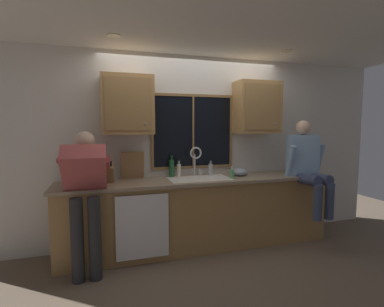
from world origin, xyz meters
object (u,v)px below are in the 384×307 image
at_px(person_sitting_on_counter, 307,163).
at_px(soap_dispenser, 232,174).
at_px(bottle_green_glass, 211,169).
at_px(knife_block, 108,174).
at_px(bottle_amber_small, 179,170).
at_px(person_standing, 85,187).
at_px(bottle_tall_clear, 172,168).
at_px(cutting_board, 132,165).
at_px(mixing_bowl, 240,172).

relative_size(person_sitting_on_counter, soap_dispenser, 7.72).
bearing_deg(bottle_green_glass, knife_block, -174.15).
distance_m(person_sitting_on_counter, bottle_amber_small, 1.74).
height_order(person_standing, knife_block, person_standing).
bearing_deg(bottle_amber_small, bottle_tall_clear, 158.26).
height_order(soap_dispenser, bottle_tall_clear, bottle_tall_clear).
relative_size(cutting_board, bottle_tall_clear, 1.21).
distance_m(person_sitting_on_counter, soap_dispenser, 1.05).
xyz_separation_m(person_standing, bottle_tall_clear, (1.06, 0.53, 0.09)).
bearing_deg(bottle_tall_clear, person_standing, -153.59).
xyz_separation_m(person_standing, cutting_board, (0.54, 0.52, 0.14)).
bearing_deg(cutting_board, bottle_tall_clear, 1.09).
distance_m(person_sitting_on_counter, cutting_board, 2.33).
bearing_deg(mixing_bowl, cutting_board, 173.51).
bearing_deg(bottle_amber_small, mixing_bowl, -9.39).
bearing_deg(mixing_bowl, bottle_amber_small, 170.61).
bearing_deg(soap_dispenser, person_sitting_on_counter, -8.79).
height_order(person_sitting_on_counter, soap_dispenser, person_sitting_on_counter).
distance_m(knife_block, cutting_board, 0.36).
distance_m(cutting_board, bottle_green_glass, 1.06).
xyz_separation_m(knife_block, bottle_green_glass, (1.36, 0.14, -0.02)).
xyz_separation_m(cutting_board, bottle_tall_clear, (0.52, 0.01, -0.05)).
height_order(cutting_board, soap_dispenser, cutting_board).
relative_size(knife_block, cutting_board, 0.89).
relative_size(knife_block, bottle_green_glass, 1.51).
bearing_deg(bottle_tall_clear, person_sitting_on_counter, -15.59).
height_order(knife_block, bottle_green_glass, knife_block).
xyz_separation_m(person_standing, bottle_green_glass, (1.60, 0.48, 0.05)).
relative_size(cutting_board, bottle_green_glass, 1.70).
height_order(knife_block, mixing_bowl, knife_block).
relative_size(person_sitting_on_counter, mixing_bowl, 5.54).
relative_size(cutting_board, soap_dispenser, 2.23).
relative_size(person_standing, bottle_green_glass, 7.22).
xyz_separation_m(knife_block, soap_dispenser, (1.55, -0.15, -0.05)).
relative_size(person_standing, bottle_amber_small, 6.78).
height_order(person_sitting_on_counter, knife_block, person_sitting_on_counter).
height_order(person_standing, bottle_tall_clear, person_standing).
bearing_deg(cutting_board, bottle_amber_small, -2.51).
bearing_deg(mixing_bowl, person_standing, -169.89).
xyz_separation_m(person_standing, mixing_bowl, (1.98, 0.35, 0.02)).
xyz_separation_m(mixing_bowl, soap_dispenser, (-0.19, -0.16, 0.01)).
distance_m(soap_dispenser, bottle_green_glass, 0.34).
distance_m(bottle_green_glass, bottle_amber_small, 0.45).
bearing_deg(bottle_tall_clear, bottle_green_glass, -5.02).
relative_size(person_standing, knife_block, 4.80).
bearing_deg(knife_block, bottle_tall_clear, 12.83).
bearing_deg(person_sitting_on_counter, bottle_green_glass, 160.03).
bearing_deg(bottle_green_glass, bottle_amber_small, 178.62).
distance_m(knife_block, bottle_green_glass, 1.37).
distance_m(knife_block, soap_dispenser, 1.56).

